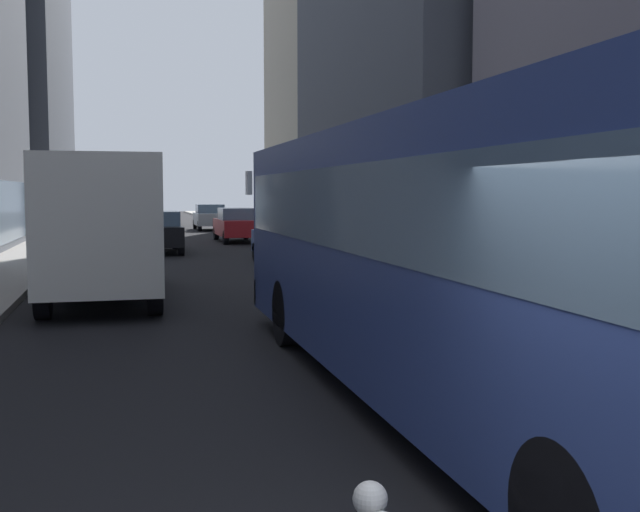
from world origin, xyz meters
name	(u,v)px	position (x,y,z in m)	size (l,w,h in m)	color
ground_plane	(174,240)	(0.00, 35.00, 0.00)	(120.00, 120.00, 0.00)	black
sidewalk_left	(54,240)	(-5.70, 35.00, 0.07)	(2.40, 110.00, 0.15)	#9E9991
sidewalk_right	(286,237)	(5.70, 35.00, 0.07)	(2.40, 110.00, 0.15)	#ADA89E
transit_bus	(454,243)	(1.20, 4.38, 1.78)	(2.78, 11.53, 3.05)	#33478C
car_silver_sedan	(210,217)	(2.80, 44.68, 0.82)	(1.78, 4.03, 1.62)	#B7BABF
car_red_coupe	(236,225)	(2.80, 32.73, 0.82)	(1.72, 4.64, 1.62)	red
car_grey_wagon	(146,220)	(-1.20, 40.97, 0.82)	(1.81, 4.64, 1.62)	slate
car_black_suv	(155,232)	(-1.20, 26.95, 0.82)	(1.95, 4.36, 1.62)	black
car_blue_hatchback	(289,240)	(2.80, 20.67, 0.82)	(1.78, 4.05, 1.62)	#4C6BB7
box_truck	(102,223)	(-2.80, 13.96, 1.67)	(2.30, 7.50, 3.05)	silver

